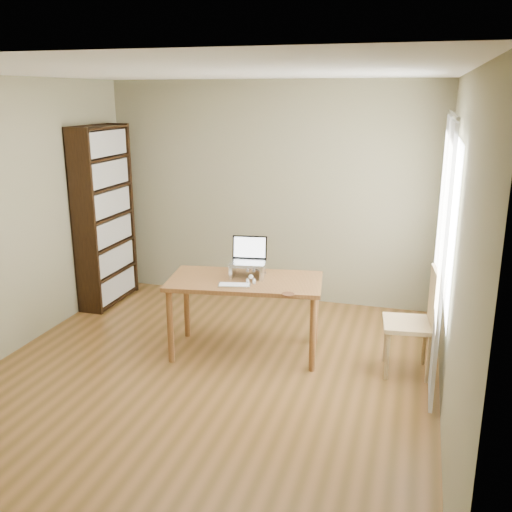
% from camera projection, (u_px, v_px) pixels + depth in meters
% --- Properties ---
extents(room, '(4.04, 4.54, 2.64)m').
position_uv_depth(room, '(204.00, 237.00, 4.70)').
color(room, brown).
rests_on(room, ground).
extents(bookshelf, '(0.30, 0.90, 2.10)m').
position_uv_depth(bookshelf, '(105.00, 216.00, 6.69)').
color(bookshelf, black).
rests_on(bookshelf, ground).
extents(curtains, '(0.03, 1.90, 2.25)m').
position_uv_depth(curtains, '(441.00, 245.00, 4.95)').
color(curtains, silver).
rests_on(curtains, ground).
extents(desk, '(1.53, 0.92, 0.75)m').
position_uv_depth(desk, '(245.00, 289.00, 5.41)').
color(desk, brown).
rests_on(desk, ground).
extents(laptop_stand, '(0.32, 0.25, 0.13)m').
position_uv_depth(laptop_stand, '(248.00, 269.00, 5.44)').
color(laptop_stand, silver).
rests_on(laptop_stand, desk).
extents(laptop, '(0.37, 0.33, 0.24)m').
position_uv_depth(laptop, '(249.00, 256.00, 5.46)').
color(laptop, silver).
rests_on(laptop, laptop_stand).
extents(keyboard, '(0.31, 0.18, 0.02)m').
position_uv_depth(keyboard, '(234.00, 285.00, 5.19)').
color(keyboard, silver).
rests_on(keyboard, desk).
extents(coaster, '(0.11, 0.11, 0.01)m').
position_uv_depth(coaster, '(288.00, 294.00, 4.98)').
color(coaster, brown).
rests_on(coaster, desk).
extents(cat, '(0.24, 0.48, 0.14)m').
position_uv_depth(cat, '(252.00, 270.00, 5.46)').
color(cat, '#403832').
rests_on(cat, desk).
extents(chair, '(0.48, 0.48, 0.98)m').
position_uv_depth(chair, '(418.00, 318.00, 5.03)').
color(chair, tan).
rests_on(chair, ground).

